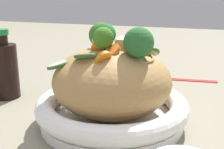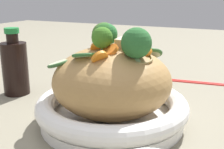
# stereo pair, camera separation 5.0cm
# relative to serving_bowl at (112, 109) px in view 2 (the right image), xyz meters

# --- Properties ---
(ground_plane) EXTENTS (3.00, 3.00, 0.00)m
(ground_plane) POSITION_rel_serving_bowl_xyz_m (0.00, 0.00, -0.03)
(ground_plane) COLOR gray
(serving_bowl) EXTENTS (0.27, 0.27, 0.05)m
(serving_bowl) POSITION_rel_serving_bowl_xyz_m (0.00, 0.00, 0.00)
(serving_bowl) COLOR white
(serving_bowl) RESTS_ON ground_plane
(noodle_heap) EXTENTS (0.21, 0.21, 0.12)m
(noodle_heap) POSITION_rel_serving_bowl_xyz_m (-0.00, -0.00, 0.05)
(noodle_heap) COLOR #AB8049
(noodle_heap) RESTS_ON serving_bowl
(broccoli_florets) EXTENTS (0.12, 0.15, 0.06)m
(broccoli_florets) POSITION_rel_serving_bowl_xyz_m (0.01, 0.00, 0.13)
(broccoli_florets) COLOR #91B775
(broccoli_florets) RESTS_ON serving_bowl
(carrot_coins) EXTENTS (0.10, 0.11, 0.03)m
(carrot_coins) POSITION_rel_serving_bowl_xyz_m (-0.02, -0.01, 0.11)
(carrot_coins) COLOR orange
(carrot_coins) RESTS_ON serving_bowl
(zucchini_slices) EXTENTS (0.17, 0.18, 0.05)m
(zucchini_slices) POSITION_rel_serving_bowl_xyz_m (-0.00, 0.01, 0.10)
(zucchini_slices) COLOR beige
(zucchini_slices) RESTS_ON serving_bowl
(chicken_chunks) EXTENTS (0.04, 0.08, 0.03)m
(chicken_chunks) POSITION_rel_serving_bowl_xyz_m (0.01, 0.00, 0.12)
(chicken_chunks) COLOR beige
(chicken_chunks) RESTS_ON serving_bowl
(soy_sauce_bottle) EXTENTS (0.06, 0.06, 0.15)m
(soy_sauce_bottle) POSITION_rel_serving_bowl_xyz_m (0.05, 0.27, 0.04)
(soy_sauce_bottle) COLOR black
(soy_sauce_bottle) RESTS_ON ground_plane
(chopsticks_pair) EXTENTS (0.04, 0.21, 0.01)m
(chopsticks_pair) POSITION_rel_serving_bowl_xyz_m (0.31, -0.08, -0.02)
(chopsticks_pair) COLOR red
(chopsticks_pair) RESTS_ON ground_plane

